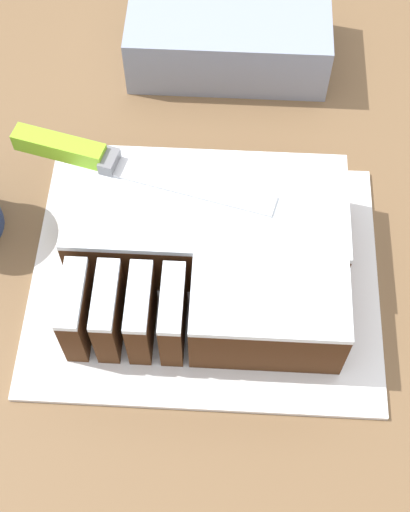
% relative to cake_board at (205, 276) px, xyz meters
% --- Properties ---
extents(ground_plane, '(8.00, 8.00, 0.00)m').
position_rel_cake_board_xyz_m(ground_plane, '(0.07, 0.04, -0.96)').
color(ground_plane, '#9E9384').
extents(countertop, '(1.40, 1.10, 0.96)m').
position_rel_cake_board_xyz_m(countertop, '(0.07, 0.04, -0.48)').
color(countertop, brown).
rests_on(countertop, ground_plane).
extents(cake_board, '(0.39, 0.31, 0.01)m').
position_rel_cake_board_xyz_m(cake_board, '(0.00, 0.00, 0.00)').
color(cake_board, white).
rests_on(cake_board, countertop).
extents(cake, '(0.30, 0.22, 0.09)m').
position_rel_cake_board_xyz_m(cake, '(0.01, 0.01, 0.05)').
color(cake, '#472814').
rests_on(cake, cake_board).
extents(knife, '(0.29, 0.10, 0.02)m').
position_rel_cake_board_xyz_m(knife, '(-0.13, 0.09, 0.10)').
color(knife, silver).
rests_on(knife, cake).
extents(storage_box, '(0.26, 0.15, 0.08)m').
position_rel_cake_board_xyz_m(storage_box, '(0.01, 0.35, 0.04)').
color(storage_box, '#8C99B2').
rests_on(storage_box, countertop).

